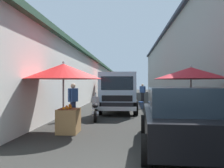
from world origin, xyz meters
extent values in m
plane|color=#282826|center=(13.50, 0.00, 0.00)|extent=(90.00, 90.00, 0.00)
cube|color=silver|center=(15.75, 6.87, 1.81)|extent=(49.50, 7.00, 3.62)
cube|color=#284C38|center=(15.75, 6.87, 3.74)|extent=(49.80, 7.50, 0.24)
cube|color=gray|center=(15.75, -6.87, 3.25)|extent=(49.50, 7.00, 6.50)
cube|color=#383D4C|center=(15.75, -6.87, 6.62)|extent=(49.80, 7.50, 0.24)
cylinder|color=#9E9EA3|center=(5.16, -1.99, 1.06)|extent=(0.06, 0.06, 2.12)
cone|color=red|center=(5.16, -1.99, 1.91)|extent=(2.60, 2.60, 0.42)
sphere|color=#9E9EA3|center=(5.16, -1.99, 2.16)|extent=(0.07, 0.07, 0.07)
cube|color=olive|center=(5.30, -2.12, 0.42)|extent=(0.79, 0.72, 0.83)
sphere|color=orange|center=(5.39, -2.14, 0.88)|extent=(0.09, 0.09, 0.09)
sphere|color=orange|center=(5.56, -1.88, 0.88)|extent=(0.09, 0.09, 0.09)
sphere|color=orange|center=(5.46, -2.23, 0.93)|extent=(0.09, 0.09, 0.09)
cylinder|color=#9E9EA3|center=(18.53, 1.75, 1.17)|extent=(0.06, 0.06, 2.34)
cone|color=red|center=(18.53, 1.75, 2.10)|extent=(2.88, 2.88, 0.47)
sphere|color=#9E9EA3|center=(18.53, 1.75, 2.38)|extent=(0.07, 0.07, 0.07)
cube|color=brown|center=(18.38, 1.70, 0.38)|extent=(0.92, 0.63, 0.75)
sphere|color=orange|center=(18.26, 1.55, 0.80)|extent=(0.09, 0.09, 0.09)
sphere|color=orange|center=(18.29, 1.68, 0.85)|extent=(0.09, 0.09, 0.09)
sphere|color=orange|center=(18.68, 1.90, 0.80)|extent=(0.09, 0.09, 0.09)
sphere|color=orange|center=(18.26, 1.50, 0.80)|extent=(0.09, 0.09, 0.09)
sphere|color=orange|center=(18.15, 1.66, 0.80)|extent=(0.09, 0.09, 0.09)
sphere|color=orange|center=(18.16, 1.56, 0.80)|extent=(0.09, 0.09, 0.09)
cylinder|color=#9E9EA3|center=(4.07, 2.31, 1.09)|extent=(0.06, 0.06, 2.18)
cone|color=red|center=(4.07, 2.31, 1.93)|extent=(2.49, 2.49, 0.49)
sphere|color=#9E9EA3|center=(4.07, 2.31, 2.22)|extent=(0.07, 0.07, 0.07)
cube|color=#9E7547|center=(3.84, 2.08, 0.37)|extent=(0.79, 0.62, 0.75)
sphere|color=orange|center=(3.84, 2.03, 0.79)|extent=(0.09, 0.09, 0.09)
sphere|color=orange|center=(3.97, 2.07, 0.85)|extent=(0.09, 0.09, 0.09)
sphere|color=orange|center=(3.71, 2.07, 0.79)|extent=(0.09, 0.09, 0.09)
sphere|color=orange|center=(3.59, 2.16, 0.79)|extent=(0.09, 0.09, 0.09)
sphere|color=orange|center=(4.08, 2.07, 0.79)|extent=(0.09, 0.09, 0.09)
sphere|color=orange|center=(4.02, 2.19, 0.79)|extent=(0.09, 0.09, 0.09)
cube|color=black|center=(2.32, -1.04, 0.57)|extent=(3.98, 1.92, 0.64)
cube|color=#19232D|center=(2.17, -1.04, 1.17)|extent=(2.42, 1.63, 0.56)
cube|color=black|center=(4.23, -1.14, 0.35)|extent=(0.19, 1.65, 0.20)
cube|color=silver|center=(4.28, -0.56, 0.63)|extent=(0.07, 0.24, 0.14)
cube|color=silver|center=(4.22, -1.73, 0.63)|extent=(0.07, 0.24, 0.14)
cylinder|color=black|center=(3.69, -0.26, 0.30)|extent=(0.61, 0.23, 0.60)
cylinder|color=black|center=(3.60, -1.97, 0.30)|extent=(0.61, 0.23, 0.60)
cylinder|color=black|center=(1.04, -0.12, 0.30)|extent=(0.61, 0.23, 0.60)
cube|color=black|center=(9.67, 0.77, 0.50)|extent=(4.82, 1.54, 0.36)
cube|color=#ADC6E0|center=(8.04, 0.75, 1.38)|extent=(1.56, 1.77, 1.40)
cube|color=#19232D|center=(7.30, 0.74, 1.55)|extent=(0.08, 1.47, 0.63)
cube|color=#19232D|center=(8.04, 0.75, 1.55)|extent=(1.07, 1.79, 0.45)
cube|color=black|center=(7.29, 0.74, 0.86)|extent=(0.08, 1.40, 0.28)
cube|color=silver|center=(7.21, 0.74, 0.40)|extent=(0.15, 1.75, 0.18)
cube|color=gray|center=(10.50, -0.04, 0.93)|extent=(3.16, 0.11, 0.50)
cube|color=gray|center=(10.48, 1.61, 0.93)|extent=(3.16, 0.11, 0.50)
cube|color=gray|center=(12.04, 0.81, 0.93)|extent=(0.08, 1.65, 0.50)
cylinder|color=black|center=(8.05, -0.12, 0.36)|extent=(0.72, 0.23, 0.72)
cylinder|color=black|center=(8.03, 1.63, 0.36)|extent=(0.72, 0.23, 0.72)
cylinder|color=black|center=(11.12, -0.08, 0.36)|extent=(0.72, 0.23, 0.72)
cylinder|color=black|center=(11.10, 1.67, 0.36)|extent=(0.72, 0.23, 0.72)
cylinder|color=#232328|center=(17.22, -1.05, 0.37)|extent=(0.14, 0.14, 0.75)
cylinder|color=#232328|center=(17.31, -0.93, 0.37)|extent=(0.14, 0.14, 0.75)
cube|color=#33518C|center=(17.27, -0.99, 1.03)|extent=(0.43, 0.47, 0.56)
sphere|color=tan|center=(17.27, -0.99, 1.41)|extent=(0.21, 0.21, 0.21)
cylinder|color=#33518C|center=(17.10, -1.20, 1.06)|extent=(0.08, 0.08, 0.51)
cylinder|color=#33518C|center=(17.43, -0.78, 1.06)|extent=(0.08, 0.08, 0.51)
cylinder|color=navy|center=(6.60, 2.55, 0.38)|extent=(0.14, 0.14, 0.76)
cylinder|color=navy|center=(6.46, 2.62, 0.38)|extent=(0.14, 0.14, 0.76)
cube|color=#33518C|center=(6.53, 2.59, 1.05)|extent=(0.49, 0.37, 0.57)
sphere|color=tan|center=(6.53, 2.59, 1.44)|extent=(0.21, 0.21, 0.21)
cylinder|color=#33518C|center=(6.78, 2.47, 1.08)|extent=(0.08, 0.08, 0.51)
cylinder|color=#33518C|center=(6.28, 2.70, 1.08)|extent=(0.08, 0.08, 0.51)
cylinder|color=black|center=(7.14, 1.70, 0.22)|extent=(0.45, 0.14, 0.44)
cylinder|color=black|center=(5.89, 1.54, 0.22)|extent=(0.45, 0.16, 0.44)
cube|color=silver|center=(6.47, 1.61, 0.27)|extent=(0.93, 0.39, 0.08)
ellipsoid|color=black|center=(6.17, 1.58, 0.64)|extent=(0.59, 0.33, 0.20)
cube|color=silver|center=(7.09, 1.69, 0.67)|extent=(0.18, 0.33, 0.56)
cylinder|color=silver|center=(7.02, 1.68, 0.77)|extent=(0.28, 0.09, 0.68)
cylinder|color=black|center=(6.94, 1.67, 1.12)|extent=(0.55, 0.10, 0.04)
cylinder|color=#194CB2|center=(11.00, -0.53, 0.42)|extent=(0.30, 0.30, 0.03)
cylinder|color=#194CB2|center=(11.11, -0.53, 0.21)|extent=(0.04, 0.04, 0.42)
cylinder|color=#194CB2|center=(11.00, -0.42, 0.21)|extent=(0.04, 0.04, 0.42)
cylinder|color=#194CB2|center=(10.89, -0.53, 0.21)|extent=(0.04, 0.04, 0.42)
cylinder|color=#194CB2|center=(11.00, -0.64, 0.21)|extent=(0.04, 0.04, 0.42)
camera|label=1|loc=(-3.31, 0.21, 1.53)|focal=37.50mm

